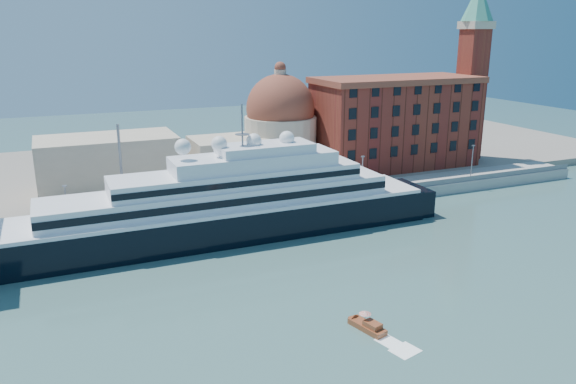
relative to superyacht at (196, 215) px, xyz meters
name	(u,v)px	position (x,y,z in m)	size (l,w,h in m)	color
ground	(293,283)	(8.89, -23.00, -4.90)	(400.00, 400.00, 0.00)	#365E5C
quay	(226,211)	(8.89, 11.00, -3.65)	(180.00, 10.00, 2.50)	gray
land	(181,168)	(8.89, 52.00, -3.90)	(260.00, 72.00, 2.00)	slate
quay_fence	(233,209)	(8.89, 6.50, -1.80)	(180.00, 0.10, 1.20)	slate
superyacht	(196,215)	(0.00, 0.00, 0.00)	(94.98, 13.17, 28.39)	black
water_taxi	(368,326)	(12.05, -39.45, -4.29)	(3.11, 5.64, 2.55)	brown
warehouse	(395,121)	(60.89, 29.00, 8.89)	(43.00, 19.00, 23.25)	maroon
campanile	(473,61)	(84.89, 29.00, 23.86)	(8.40, 8.40, 47.00)	maroon
church	(221,142)	(15.28, 34.72, 6.01)	(66.00, 18.00, 25.50)	beige
lamp_posts	(163,178)	(-3.78, 9.27, 4.94)	(120.80, 2.40, 18.00)	slate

